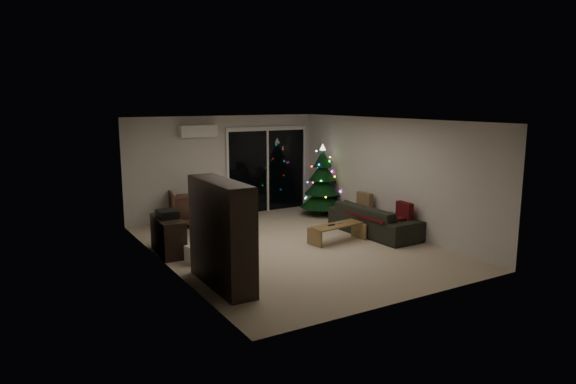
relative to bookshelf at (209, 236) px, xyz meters
name	(u,v)px	position (x,y,z in m)	size (l,w,h in m)	color
room	(275,184)	(2.71, 2.79, 0.18)	(6.50, 7.51, 2.60)	beige
bookshelf	(209,236)	(0.00, 0.00, 0.00)	(0.42, 1.67, 1.67)	black
media_cabinet	(168,236)	(0.00, 2.08, -0.49)	(0.42, 1.11, 0.70)	black
stereo	(167,214)	(0.00, 2.08, -0.07)	(0.35, 0.42, 0.15)	black
armchair	(190,208)	(1.13, 4.03, -0.43)	(0.86, 0.89, 0.81)	#3E2820
ottoman	(208,225)	(1.17, 3.01, -0.63)	(0.46, 0.46, 0.41)	white
cardboard_box_a	(199,254)	(0.32, 1.30, -0.68)	(0.43, 0.33, 0.31)	silver
cardboard_box_b	(238,229)	(1.68, 2.55, -0.69)	(0.43, 0.32, 0.30)	silver
side_table	(249,205)	(2.79, 4.30, -0.57)	(0.42, 0.42, 0.53)	black
floor_lamp	(188,183)	(1.38, 4.78, 0.02)	(0.27, 0.27, 1.72)	black
sofa	(374,220)	(4.30, 1.21, -0.51)	(2.20, 0.86, 0.64)	black
sofa_throw	(371,214)	(4.20, 1.21, -0.37)	(0.69, 1.59, 0.05)	#620F12
cushion_a	(365,202)	(4.55, 1.86, -0.25)	(0.13, 0.42, 0.42)	brown
cushion_b	(404,212)	(4.55, 0.56, -0.25)	(0.13, 0.42, 0.42)	#620F12
coffee_table	(337,233)	(3.23, 1.10, -0.65)	(1.18, 0.41, 0.37)	olive
remote_a	(331,225)	(3.08, 1.10, -0.45)	(0.15, 0.04, 0.02)	black
remote_b	(340,223)	(3.33, 1.15, -0.45)	(0.14, 0.04, 0.02)	slate
christmas_tree	(322,180)	(4.40, 3.36, 0.06)	(1.11, 1.11, 1.80)	black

